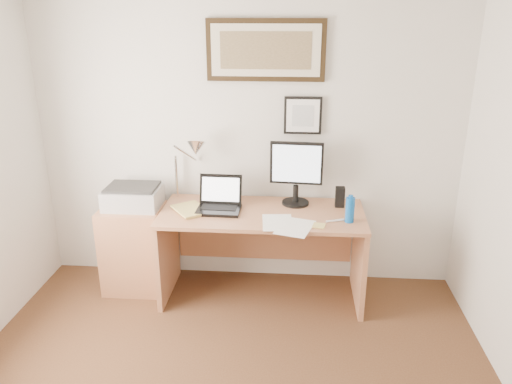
# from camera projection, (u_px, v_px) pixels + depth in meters

# --- Properties ---
(wall_back) EXTENTS (3.50, 0.02, 2.50)m
(wall_back) POSITION_uv_depth(u_px,v_px,m) (247.00, 138.00, 4.10)
(wall_back) COLOR silver
(wall_back) RESTS_ON ground
(side_cabinet) EXTENTS (0.50, 0.40, 0.73)m
(side_cabinet) POSITION_uv_depth(u_px,v_px,m) (135.00, 248.00, 4.17)
(side_cabinet) COLOR #A46844
(side_cabinet) RESTS_ON floor
(water_bottle) EXTENTS (0.07, 0.07, 0.19)m
(water_bottle) POSITION_uv_depth(u_px,v_px,m) (350.00, 210.00, 3.70)
(water_bottle) COLOR #0D58B4
(water_bottle) RESTS_ON desk
(bottle_cap) EXTENTS (0.03, 0.03, 0.02)m
(bottle_cap) POSITION_uv_depth(u_px,v_px,m) (351.00, 197.00, 3.66)
(bottle_cap) COLOR #0D58B4
(bottle_cap) RESTS_ON water_bottle
(speaker) EXTENTS (0.07, 0.06, 0.16)m
(speaker) POSITION_uv_depth(u_px,v_px,m) (340.00, 197.00, 3.99)
(speaker) COLOR black
(speaker) RESTS_ON desk
(paper_sheet_a) EXTENTS (0.25, 0.33, 0.00)m
(paper_sheet_a) POSITION_uv_depth(u_px,v_px,m) (278.00, 222.00, 3.72)
(paper_sheet_a) COLOR white
(paper_sheet_a) RESTS_ON desk
(paper_sheet_b) EXTENTS (0.32, 0.38, 0.00)m
(paper_sheet_b) POSITION_uv_depth(u_px,v_px,m) (295.00, 227.00, 3.63)
(paper_sheet_b) COLOR white
(paper_sheet_b) RESTS_ON desk
(sticky_pad) EXTENTS (0.10, 0.10, 0.01)m
(sticky_pad) POSITION_uv_depth(u_px,v_px,m) (319.00, 226.00, 3.65)
(sticky_pad) COLOR #DCC768
(sticky_pad) RESTS_ON desk
(marker_pen) EXTENTS (0.14, 0.06, 0.02)m
(marker_pen) POSITION_uv_depth(u_px,v_px,m) (335.00, 221.00, 3.73)
(marker_pen) COLOR white
(marker_pen) RESTS_ON desk
(book) EXTENTS (0.36, 0.37, 0.02)m
(book) POSITION_uv_depth(u_px,v_px,m) (178.00, 213.00, 3.87)
(book) COLOR tan
(book) RESTS_ON desk
(desk) EXTENTS (1.60, 0.70, 0.75)m
(desk) POSITION_uv_depth(u_px,v_px,m) (263.00, 235.00, 4.07)
(desk) COLOR #A46844
(desk) RESTS_ON floor
(laptop) EXTENTS (0.35, 0.30, 0.26)m
(laptop) POSITION_uv_depth(u_px,v_px,m) (219.00, 202.00, 3.94)
(laptop) COLOR black
(laptop) RESTS_ON desk
(lcd_monitor) EXTENTS (0.42, 0.22, 0.52)m
(lcd_monitor) POSITION_uv_depth(u_px,v_px,m) (296.00, 170.00, 3.97)
(lcd_monitor) COLOR black
(lcd_monitor) RESTS_ON desk
(printer) EXTENTS (0.44, 0.34, 0.18)m
(printer) POSITION_uv_depth(u_px,v_px,m) (133.00, 196.00, 4.04)
(printer) COLOR #A3A3A6
(printer) RESTS_ON side_cabinet
(desk_lamp) EXTENTS (0.29, 0.27, 0.53)m
(desk_lamp) POSITION_uv_depth(u_px,v_px,m) (194.00, 150.00, 3.97)
(desk_lamp) COLOR silver
(desk_lamp) RESTS_ON desk
(picture_large) EXTENTS (0.92, 0.04, 0.47)m
(picture_large) POSITION_uv_depth(u_px,v_px,m) (266.00, 50.00, 3.82)
(picture_large) COLOR black
(picture_large) RESTS_ON wall_back
(picture_small) EXTENTS (0.30, 0.03, 0.30)m
(picture_small) POSITION_uv_depth(u_px,v_px,m) (303.00, 115.00, 3.97)
(picture_small) COLOR black
(picture_small) RESTS_ON wall_back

